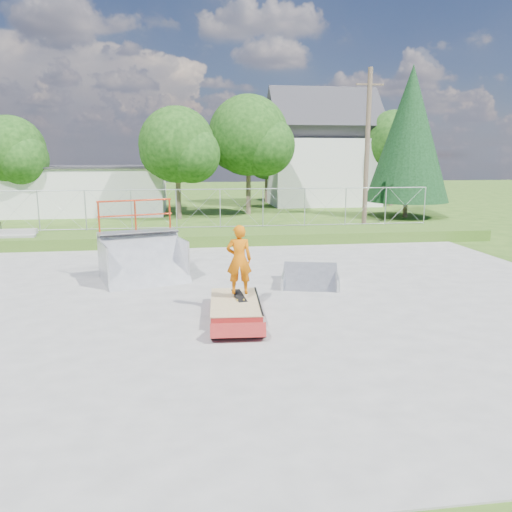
# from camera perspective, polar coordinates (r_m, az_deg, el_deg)

# --- Properties ---
(ground) EXTENTS (120.00, 120.00, 0.00)m
(ground) POSITION_cam_1_polar(r_m,az_deg,el_deg) (13.15, -0.90, -5.41)
(ground) COLOR #2E4F16
(ground) RESTS_ON ground
(concrete_pad) EXTENTS (20.00, 16.00, 0.04)m
(concrete_pad) POSITION_cam_1_polar(r_m,az_deg,el_deg) (13.14, -0.90, -5.32)
(concrete_pad) COLOR gray
(concrete_pad) RESTS_ON ground
(grass_berm) EXTENTS (24.00, 3.00, 0.50)m
(grass_berm) POSITION_cam_1_polar(r_m,az_deg,el_deg) (22.33, -3.90, 2.25)
(grass_berm) COLOR #2E4F16
(grass_berm) RESTS_ON ground
(grind_box) EXTENTS (1.32, 2.48, 0.36)m
(grind_box) POSITION_cam_1_polar(r_m,az_deg,el_deg) (12.15, -2.40, -5.96)
(grind_box) COLOR maroon
(grind_box) RESTS_ON concrete_pad
(quarter_pipe) EXTENTS (2.93, 2.69, 2.43)m
(quarter_pipe) POSITION_cam_1_polar(r_m,az_deg,el_deg) (15.49, -12.75, 1.51)
(quarter_pipe) COLOR #9B9DA2
(quarter_pipe) RESTS_ON concrete_pad
(flat_bank_ramp) EXTENTS (2.01, 2.09, 0.50)m
(flat_bank_ramp) POSITION_cam_1_polar(r_m,az_deg,el_deg) (14.88, 6.19, -2.47)
(flat_bank_ramp) COLOR #9B9DA2
(flat_bank_ramp) RESTS_ON concrete_pad
(skateboard) EXTENTS (0.33, 0.82, 0.13)m
(skateboard) POSITION_cam_1_polar(r_m,az_deg,el_deg) (12.34, -1.92, -4.60)
(skateboard) COLOR black
(skateboard) RESTS_ON grind_box
(skater) EXTENTS (0.65, 0.45, 1.70)m
(skater) POSITION_cam_1_polar(r_m,az_deg,el_deg) (12.13, -1.95, -0.74)
(skater) COLOR #C85D06
(skater) RESTS_ON grind_box
(concrete_stairs) EXTENTS (1.50, 1.60, 0.80)m
(concrete_stairs) POSITION_cam_1_polar(r_m,az_deg,el_deg) (22.56, -25.83, 1.61)
(concrete_stairs) COLOR gray
(concrete_stairs) RESTS_ON ground
(chain_link_fence) EXTENTS (20.00, 0.06, 1.80)m
(chain_link_fence) POSITION_cam_1_polar(r_m,az_deg,el_deg) (23.17, -4.12, 5.45)
(chain_link_fence) COLOR #9FA3A9
(chain_link_fence) RESTS_ON grass_berm
(utility_building_flat) EXTENTS (10.00, 6.00, 3.00)m
(utility_building_flat) POSITION_cam_1_polar(r_m,az_deg,el_deg) (35.17, -18.66, 7.10)
(utility_building_flat) COLOR silver
(utility_building_flat) RESTS_ON ground
(gable_house) EXTENTS (8.40, 6.08, 8.94)m
(gable_house) POSITION_cam_1_polar(r_m,az_deg,el_deg) (39.90, 7.52, 11.40)
(gable_house) COLOR silver
(gable_house) RESTS_ON ground
(utility_pole) EXTENTS (0.24, 0.24, 8.00)m
(utility_pole) POSITION_cam_1_polar(r_m,az_deg,el_deg) (26.10, 12.57, 11.61)
(utility_pole) COLOR brown
(utility_pole) RESTS_ON ground
(tree_left_near) EXTENTS (4.76, 4.48, 6.65)m
(tree_left_near) POSITION_cam_1_polar(r_m,az_deg,el_deg) (30.33, -8.54, 12.14)
(tree_left_near) COLOR brown
(tree_left_near) RESTS_ON ground
(tree_center) EXTENTS (5.44, 5.12, 7.60)m
(tree_center) POSITION_cam_1_polar(r_m,az_deg,el_deg) (32.60, -0.33, 13.28)
(tree_center) COLOR brown
(tree_center) RESTS_ON ground
(tree_left_far) EXTENTS (4.42, 4.16, 6.18)m
(tree_left_far) POSITION_cam_1_polar(r_m,az_deg,el_deg) (33.92, -25.97, 10.54)
(tree_left_far) COLOR brown
(tree_left_far) RESTS_ON ground
(tree_right_far) EXTENTS (5.10, 4.80, 7.12)m
(tree_right_far) POSITION_cam_1_polar(r_m,az_deg,el_deg) (39.61, 15.94, 12.09)
(tree_right_far) COLOR brown
(tree_right_far) RESTS_ON ground
(tree_back_mid) EXTENTS (4.08, 3.84, 5.70)m
(tree_back_mid) POSITION_cam_1_polar(r_m,az_deg,el_deg) (40.91, 1.59, 11.21)
(tree_back_mid) COLOR brown
(tree_back_mid) RESTS_ON ground
(conifer_tree) EXTENTS (5.04, 5.04, 9.10)m
(conifer_tree) POSITION_cam_1_polar(r_m,az_deg,el_deg) (32.47, 17.17, 13.15)
(conifer_tree) COLOR brown
(conifer_tree) RESTS_ON ground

